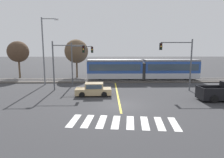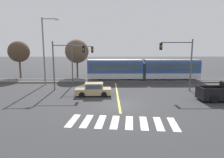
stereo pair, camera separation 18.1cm
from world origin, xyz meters
name	(u,v)px [view 2 (the right image)]	position (x,y,z in m)	size (l,w,h in m)	color
ground_plane	(119,105)	(0.00, 0.00, 0.00)	(200.00, 200.00, 0.00)	#333335
track_bed	(115,80)	(0.00, 14.23, 0.09)	(120.00, 4.00, 0.18)	#4C4742
rail_near	(115,80)	(0.00, 13.51, 0.23)	(120.00, 0.08, 0.10)	#939399
rail_far	(115,79)	(0.00, 14.95, 0.23)	(120.00, 0.08, 0.10)	#939399
light_rail_tram	(143,69)	(4.71, 14.22, 2.05)	(18.50, 2.64, 3.43)	#B7BAC1
crosswalk_stripe_0	(73,120)	(-3.83, -4.09, 0.00)	(0.56, 2.80, 0.01)	silver
crosswalk_stripe_1	(87,121)	(-2.73, -4.22, 0.00)	(0.56, 2.80, 0.01)	silver
crosswalk_stripe_2	(101,121)	(-1.64, -4.34, 0.00)	(0.56, 2.80, 0.01)	silver
crosswalk_stripe_3	(115,122)	(-0.55, -4.46, 0.00)	(0.56, 2.80, 0.01)	silver
crosswalk_stripe_4	(129,122)	(0.55, -4.58, 0.00)	(0.56, 2.80, 0.01)	silver
crosswalk_stripe_5	(144,123)	(1.64, -4.70, 0.00)	(0.56, 2.80, 0.01)	silver
crosswalk_stripe_6	(159,124)	(2.73, -4.82, 0.00)	(0.56, 2.80, 0.01)	silver
crosswalk_stripe_7	(174,124)	(3.83, -4.94, 0.00)	(0.56, 2.80, 0.01)	silver
lane_centre_line	(117,94)	(0.00, 4.85, 0.00)	(0.20, 14.74, 0.01)	gold
sedan_crossing	(93,90)	(-2.86, 4.00, 0.70)	(4.25, 2.02, 1.52)	tan
traffic_light_mid_right	(181,57)	(8.22, 6.52, 4.43)	(4.25, 0.38, 6.68)	#515459
traffic_light_mid_left	(64,58)	(-6.93, 7.22, 4.24)	(4.25, 0.38, 6.45)	#515459
traffic_light_far_left	(79,58)	(-5.44, 10.56, 4.09)	(3.25, 0.38, 6.31)	#515459
street_lamp_west	(45,47)	(-10.57, 11.13, 5.62)	(2.52, 0.28, 9.96)	slate
bare_tree_far_west	(19,52)	(-17.52, 17.92, 4.83)	(3.82, 3.82, 6.76)	brown
bare_tree_west	(77,51)	(-7.02, 18.50, 4.89)	(4.38, 4.38, 7.09)	brown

